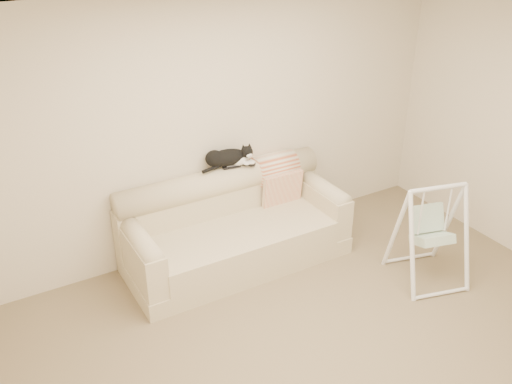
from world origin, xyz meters
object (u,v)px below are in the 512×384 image
(sofa, at_px, (233,228))
(remote_b, at_px, (247,164))
(tuxedo_cat, at_px, (228,158))
(remote_a, at_px, (232,167))
(baby_swing, at_px, (431,233))

(sofa, bearing_deg, remote_b, 36.45)
(remote_b, xyz_separation_m, tuxedo_cat, (-0.19, 0.05, 0.10))
(remote_a, relative_size, baby_swing, 0.19)
(sofa, height_order, remote_b, remote_b)
(tuxedo_cat, height_order, baby_swing, tuxedo_cat)
(remote_b, bearing_deg, remote_a, 173.80)
(sofa, height_order, baby_swing, baby_swing)
(remote_a, relative_size, tuxedo_cat, 0.33)
(sofa, relative_size, baby_swing, 2.20)
(remote_a, distance_m, tuxedo_cat, 0.10)
(remote_a, distance_m, remote_b, 0.17)
(remote_a, xyz_separation_m, remote_b, (0.17, -0.02, -0.00))
(remote_b, height_order, baby_swing, baby_swing)
(sofa, height_order, remote_a, remote_a)
(remote_b, bearing_deg, sofa, -143.55)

